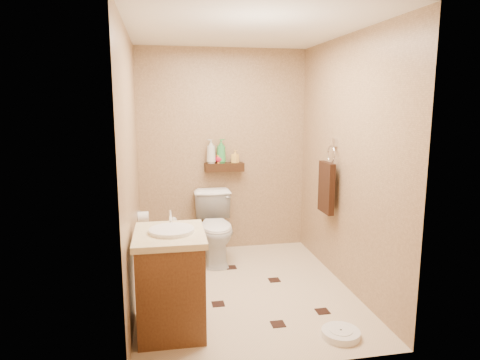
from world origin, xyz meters
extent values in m
plane|color=beige|center=(0.00, 0.00, 0.00)|extent=(2.50, 2.50, 0.00)
cube|color=#A2815C|center=(0.00, 1.25, 1.20)|extent=(2.00, 0.04, 2.40)
cube|color=#A2815C|center=(0.00, -1.25, 1.20)|extent=(2.00, 0.04, 2.40)
cube|color=#A2815C|center=(-1.00, 0.00, 1.20)|extent=(0.04, 2.50, 2.40)
cube|color=#A2815C|center=(1.00, 0.00, 1.20)|extent=(0.04, 2.50, 2.40)
cube|color=white|center=(0.00, 0.00, 2.40)|extent=(2.00, 2.50, 0.02)
cube|color=#37210F|center=(0.00, 1.17, 1.02)|extent=(0.46, 0.14, 0.10)
cube|color=black|center=(-0.28, -0.25, 0.00)|extent=(0.11, 0.11, 0.01)
cube|color=black|center=(0.35, 0.16, 0.00)|extent=(0.11, 0.11, 0.01)
cube|color=black|center=(0.15, -0.69, 0.00)|extent=(0.11, 0.11, 0.01)
cube|color=black|center=(-0.61, 0.47, 0.00)|extent=(0.11, 0.11, 0.01)
cube|color=black|center=(0.58, -0.56, 0.00)|extent=(0.11, 0.11, 0.01)
cube|color=black|center=(-0.02, 0.57, 0.00)|extent=(0.11, 0.11, 0.01)
imported|color=white|center=(-0.16, 0.83, 0.38)|extent=(0.45, 0.76, 0.77)
cube|color=brown|center=(-0.70, -0.59, 0.37)|extent=(0.51, 0.62, 0.75)
cube|color=beige|center=(-0.70, -0.59, 0.77)|extent=(0.55, 0.66, 0.05)
cylinder|color=white|center=(-0.68, -0.59, 0.80)|extent=(0.35, 0.35, 0.05)
cylinder|color=silver|center=(-0.68, -0.38, 0.86)|extent=(0.03, 0.03, 0.12)
cylinder|color=white|center=(0.57, -0.96, 0.03)|extent=(0.38, 0.38, 0.05)
cylinder|color=white|center=(0.57, -0.96, 0.06)|extent=(0.18, 0.18, 0.01)
cylinder|color=#186261|center=(-0.62, 1.07, 0.06)|extent=(0.11, 0.11, 0.12)
cylinder|color=white|center=(-0.62, 1.07, 0.27)|extent=(0.02, 0.02, 0.33)
sphere|color=white|center=(-0.62, 1.07, 0.43)|extent=(0.08, 0.08, 0.08)
cube|color=silver|center=(0.98, 0.25, 1.38)|extent=(0.03, 0.06, 0.08)
torus|color=silver|center=(0.95, 0.25, 1.26)|extent=(0.02, 0.19, 0.19)
cube|color=black|center=(0.91, 0.25, 0.92)|extent=(0.06, 0.30, 0.52)
cylinder|color=white|center=(-0.94, 0.65, 0.60)|extent=(0.11, 0.11, 0.11)
cylinder|color=silver|center=(-0.98, 0.65, 0.66)|extent=(0.04, 0.02, 0.02)
imported|color=beige|center=(-0.16, 1.17, 1.21)|extent=(0.15, 0.15, 0.29)
imported|color=orange|center=(-0.06, 1.17, 1.14)|extent=(0.08, 0.08, 0.15)
imported|color=red|center=(-0.05, 1.17, 1.14)|extent=(0.16, 0.16, 0.14)
imported|color=green|center=(-0.04, 1.17, 1.21)|extent=(0.13, 0.13, 0.29)
imported|color=#FFC754|center=(0.13, 1.17, 1.15)|extent=(0.10, 0.10, 0.15)
camera|label=1|loc=(-0.76, -3.78, 1.78)|focal=32.00mm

